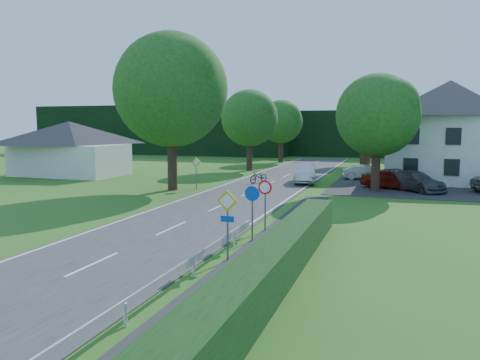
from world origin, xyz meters
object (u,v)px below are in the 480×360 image
(parked_car_grey, at_px, (414,181))
(parasol, at_px, (389,171))
(motorcycle, at_px, (259,176))
(moving_car, at_px, (305,174))
(parked_car_red, at_px, (389,179))
(streetlight, at_px, (372,130))
(parked_car_silver_a, at_px, (366,172))

(parked_car_grey, xyz_separation_m, parasol, (-1.88, 5.29, 0.13))
(motorcycle, distance_m, parasol, 11.28)
(moving_car, height_order, parked_car_red, moving_car)
(motorcycle, height_order, parked_car_grey, parked_car_grey)
(parked_car_red, bearing_deg, parked_car_grey, -95.18)
(streetlight, distance_m, parked_car_grey, 4.95)
(streetlight, distance_m, moving_car, 6.58)
(moving_car, xyz_separation_m, parked_car_grey, (8.53, -2.02, -0.05))
(motorcycle, xyz_separation_m, parked_car_silver_a, (8.34, 5.23, 0.11))
(parasol, bearing_deg, streetlight, -106.37)
(motorcycle, bearing_deg, streetlight, 24.21)
(moving_car, distance_m, parked_car_red, 6.86)
(parked_car_silver_a, bearing_deg, parked_car_grey, -147.97)
(streetlight, relative_size, moving_car, 1.69)
(motorcycle, bearing_deg, moving_car, 42.65)
(parasol, bearing_deg, parked_car_red, -88.81)
(streetlight, height_order, moving_car, streetlight)
(parked_car_red, bearing_deg, streetlight, 101.86)
(moving_car, xyz_separation_m, parked_car_silver_a, (4.69, 3.94, -0.12))
(parked_car_grey, bearing_deg, motorcycle, 131.43)
(parked_car_red, height_order, parked_car_silver_a, parked_car_red)
(parked_car_red, distance_m, parked_car_silver_a, 5.60)
(moving_car, height_order, parked_car_grey, moving_car)
(parked_car_grey, height_order, parasol, parasol)
(motorcycle, xyz_separation_m, parked_car_red, (10.40, 0.03, 0.16))
(parked_car_silver_a, distance_m, parked_car_grey, 7.09)
(motorcycle, relative_size, parked_car_grey, 0.42)
(parked_car_red, height_order, parked_car_grey, parked_car_grey)
(motorcycle, relative_size, parked_car_silver_a, 0.53)
(parked_car_grey, bearing_deg, moving_car, 121.50)
(moving_car, bearing_deg, parked_car_grey, -22.23)
(streetlight, relative_size, parked_car_silver_a, 2.00)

